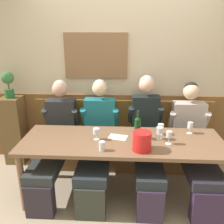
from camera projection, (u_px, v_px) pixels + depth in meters
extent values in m
cube|color=tan|center=(121.00, 203.00, 2.83)|extent=(6.80, 6.80, 0.02)
cube|color=beige|center=(124.00, 67.00, 3.40)|extent=(6.80, 0.08, 2.80)
cube|color=olive|center=(96.00, 56.00, 3.31)|extent=(0.86, 0.04, 0.61)
cube|color=brown|center=(123.00, 128.00, 3.64)|extent=(6.80, 0.03, 1.01)
cube|color=brown|center=(122.00, 152.00, 3.52)|extent=(2.57, 0.42, 0.44)
cube|color=brown|center=(123.00, 136.00, 3.44)|extent=(2.51, 0.39, 0.05)
cube|color=brown|center=(123.00, 115.00, 3.54)|extent=(2.57, 0.04, 0.45)
cube|color=brown|center=(122.00, 142.00, 2.73)|extent=(2.27, 0.78, 0.04)
cylinder|color=brown|center=(22.00, 183.00, 2.61)|extent=(0.07, 0.07, 0.69)
cylinder|color=brown|center=(42.00, 154.00, 3.21)|extent=(0.07, 0.07, 0.69)
cylinder|color=brown|center=(205.00, 158.00, 3.10)|extent=(0.07, 0.07, 0.69)
cube|color=#2E2733|center=(40.00, 200.00, 2.58)|extent=(0.30, 0.14, 0.38)
cube|color=#2D3234|center=(52.00, 157.00, 2.96)|extent=(0.33, 1.07, 0.11)
cube|color=#292C2E|center=(62.00, 117.00, 3.40)|extent=(0.39, 0.21, 0.50)
sphere|color=tan|center=(60.00, 89.00, 3.26)|extent=(0.20, 0.20, 0.20)
sphere|color=beige|center=(60.00, 87.00, 3.27)|extent=(0.19, 0.19, 0.19)
cylinder|color=#292C2E|center=(46.00, 116.00, 3.37)|extent=(0.08, 0.20, 0.27)
cylinder|color=#292C2E|center=(76.00, 117.00, 3.34)|extent=(0.08, 0.20, 0.27)
cube|color=#323730|center=(91.00, 202.00, 2.55)|extent=(0.31, 0.14, 0.38)
cube|color=#242C34|center=(96.00, 158.00, 2.93)|extent=(0.35, 1.07, 0.11)
cube|color=#1C717F|center=(100.00, 117.00, 3.37)|extent=(0.41, 0.19, 0.52)
sphere|color=beige|center=(100.00, 88.00, 3.22)|extent=(0.20, 0.20, 0.20)
sphere|color=beige|center=(100.00, 86.00, 3.24)|extent=(0.18, 0.18, 0.18)
cylinder|color=#1C717F|center=(84.00, 116.00, 3.34)|extent=(0.08, 0.20, 0.27)
cylinder|color=#1C717F|center=(116.00, 117.00, 3.31)|extent=(0.08, 0.20, 0.27)
cube|color=#34283F|center=(150.00, 204.00, 2.52)|extent=(0.28, 0.14, 0.38)
cube|color=#242A30|center=(147.00, 160.00, 2.89)|extent=(0.30, 1.07, 0.11)
cube|color=black|center=(145.00, 116.00, 3.33)|extent=(0.36, 0.20, 0.57)
sphere|color=#DBA995|center=(147.00, 85.00, 3.17)|extent=(0.20, 0.20, 0.20)
sphere|color=beige|center=(147.00, 83.00, 3.19)|extent=(0.19, 0.19, 0.19)
cylinder|color=black|center=(131.00, 114.00, 3.29)|extent=(0.08, 0.20, 0.27)
cylinder|color=black|center=(160.00, 115.00, 3.27)|extent=(0.08, 0.20, 0.27)
cube|color=#332440|center=(207.00, 206.00, 2.49)|extent=(0.33, 0.14, 0.38)
cube|color=#272530|center=(197.00, 161.00, 2.86)|extent=(0.36, 1.07, 0.11)
cube|color=#B9AEAB|center=(188.00, 120.00, 3.31)|extent=(0.43, 0.20, 0.49)
sphere|color=beige|center=(191.00, 92.00, 3.17)|extent=(0.21, 0.21, 0.21)
sphere|color=black|center=(191.00, 89.00, 3.18)|extent=(0.19, 0.19, 0.19)
cylinder|color=#B9AEAB|center=(172.00, 119.00, 3.28)|extent=(0.08, 0.20, 0.27)
cylinder|color=#B9AEAB|center=(206.00, 120.00, 3.25)|extent=(0.08, 0.20, 0.27)
cylinder|color=red|center=(142.00, 141.00, 2.47)|extent=(0.20, 0.20, 0.20)
cylinder|color=#134018|center=(137.00, 130.00, 2.72)|extent=(0.07, 0.07, 0.21)
sphere|color=#134018|center=(138.00, 120.00, 2.69)|extent=(0.07, 0.07, 0.07)
cylinder|color=#134018|center=(138.00, 116.00, 2.67)|extent=(0.03, 0.03, 0.08)
cylinder|color=black|center=(138.00, 112.00, 2.65)|extent=(0.03, 0.03, 0.02)
cylinder|color=silver|center=(159.00, 139.00, 2.75)|extent=(0.06, 0.06, 0.00)
cylinder|color=silver|center=(159.00, 136.00, 2.74)|extent=(0.01, 0.01, 0.07)
cylinder|color=silver|center=(160.00, 130.00, 2.71)|extent=(0.08, 0.08, 0.07)
cylinder|color=#F1E58E|center=(160.00, 132.00, 2.72)|extent=(0.07, 0.07, 0.01)
cylinder|color=silver|center=(189.00, 133.00, 2.90)|extent=(0.07, 0.07, 0.00)
cylinder|color=silver|center=(190.00, 130.00, 2.89)|extent=(0.01, 0.01, 0.07)
cylinder|color=silver|center=(190.00, 125.00, 2.87)|extent=(0.06, 0.06, 0.07)
cylinder|color=#EAD07A|center=(190.00, 127.00, 2.88)|extent=(0.06, 0.06, 0.02)
cylinder|color=silver|center=(96.00, 139.00, 2.74)|extent=(0.07, 0.07, 0.00)
cylinder|color=silver|center=(96.00, 136.00, 2.73)|extent=(0.01, 0.01, 0.07)
cylinder|color=silver|center=(96.00, 131.00, 2.71)|extent=(0.07, 0.07, 0.06)
cylinder|color=#E5DA7D|center=(96.00, 133.00, 2.72)|extent=(0.06, 0.06, 0.02)
cylinder|color=silver|center=(160.00, 134.00, 2.87)|extent=(0.06, 0.06, 0.00)
cylinder|color=silver|center=(160.00, 132.00, 2.86)|extent=(0.01, 0.01, 0.06)
cylinder|color=silver|center=(161.00, 127.00, 2.84)|extent=(0.07, 0.07, 0.07)
cylinder|color=silver|center=(168.00, 144.00, 2.63)|extent=(0.07, 0.07, 0.00)
cylinder|color=silver|center=(169.00, 140.00, 2.62)|extent=(0.01, 0.01, 0.08)
cylinder|color=silver|center=(169.00, 134.00, 2.60)|extent=(0.06, 0.06, 0.07)
cylinder|color=silver|center=(102.00, 146.00, 2.48)|extent=(0.06, 0.06, 0.10)
cube|color=white|center=(118.00, 137.00, 2.80)|extent=(0.24, 0.19, 0.00)
cube|color=brown|center=(15.00, 130.00, 3.56)|extent=(0.28, 0.28, 1.00)
cylinder|color=#215F2F|center=(10.00, 93.00, 3.38)|extent=(0.13, 0.13, 0.12)
cylinder|color=brown|center=(9.00, 86.00, 3.35)|extent=(0.02, 0.02, 0.09)
sphere|color=#36703C|center=(7.00, 78.00, 3.31)|extent=(0.17, 0.17, 0.17)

